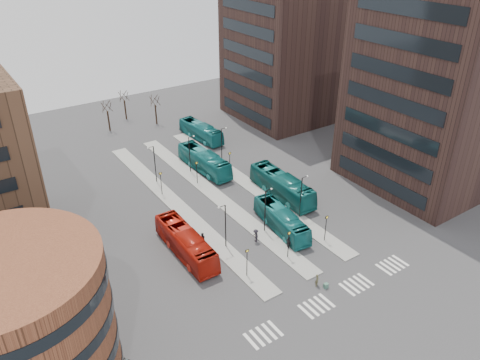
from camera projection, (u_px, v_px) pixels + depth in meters
ground at (351, 326)px, 46.96m from camera, size 160.00×160.00×0.00m
island_left at (177, 206)px, 66.70m from camera, size 2.50×45.00×0.15m
island_mid at (213, 194)px, 69.64m from camera, size 2.50×45.00×0.15m
island_right at (246, 183)px, 72.59m from camera, size 2.50×45.00×0.15m
suitcase at (326, 286)px, 51.68m from camera, size 0.51×0.42×0.60m
red_bus at (186, 243)px, 56.36m from camera, size 2.93×11.88×3.30m
teal_bus_a at (281, 220)px, 60.98m from camera, size 3.80×10.91×2.98m
teal_bus_b at (204, 161)px, 75.59m from camera, size 3.40×12.21×3.37m
teal_bus_c at (282, 186)px, 68.40m from camera, size 3.15×12.58×3.49m
teal_bus_d at (201, 131)px, 86.66m from camera, size 3.57×11.17×3.06m
traveller at (317, 280)px, 51.76m from camera, size 0.68×0.64×1.56m
commuter_a at (202, 239)px, 58.17m from camera, size 1.06×0.92×1.86m
commuter_b at (289, 243)px, 57.66m from camera, size 0.50×1.02×1.69m
commuter_c at (256, 236)px, 58.89m from camera, size 0.96×1.31×1.82m
crosswalk_stripes at (335, 296)px, 50.72m from camera, size 22.35×2.40×0.01m
round_building at (18, 333)px, 37.08m from camera, size 15.16×15.16×14.00m
tower_near at (440, 86)px, 67.01m from camera, size 20.12×20.00×30.00m
tower_far at (289, 42)px, 91.64m from camera, size 20.12×20.00×30.00m
sign_poles at (237, 201)px, 63.25m from camera, size 12.45×22.12×3.65m
lamp_posts at (223, 177)px, 66.81m from camera, size 14.04×20.24×6.12m
bare_trees at (130, 112)px, 92.35m from camera, size 10.97×8.14×5.90m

